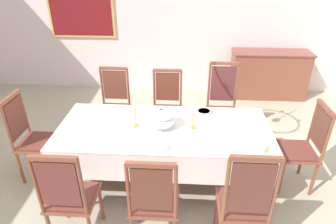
% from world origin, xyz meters
% --- Properties ---
extents(ground, '(7.67, 5.74, 0.04)m').
position_xyz_m(ground, '(0.00, 0.00, -0.02)').
color(ground, '#AEA992').
extents(back_wall, '(7.67, 0.08, 3.08)m').
position_xyz_m(back_wall, '(0.00, 2.91, 1.54)').
color(back_wall, silver).
rests_on(back_wall, ground).
extents(dining_table, '(2.39, 1.04, 0.74)m').
position_xyz_m(dining_table, '(0.00, 0.08, 0.67)').
color(dining_table, brown).
rests_on(dining_table, ground).
extents(tablecloth, '(2.41, 1.06, 0.36)m').
position_xyz_m(tablecloth, '(0.00, 0.08, 0.66)').
color(tablecloth, white).
rests_on(tablecloth, dining_table).
extents(chair_south_a, '(0.44, 0.42, 1.10)m').
position_xyz_m(chair_south_a, '(-0.80, -0.85, 0.56)').
color(chair_south_a, brown).
rests_on(chair_south_a, ground).
extents(chair_north_a, '(0.44, 0.42, 1.08)m').
position_xyz_m(chair_north_a, '(-0.80, 1.00, 0.56)').
color(chair_north_a, brown).
rests_on(chair_north_a, ground).
extents(chair_south_b, '(0.44, 0.42, 1.07)m').
position_xyz_m(chair_south_b, '(-0.02, -0.85, 0.56)').
color(chair_south_b, brown).
rests_on(chair_south_b, ground).
extents(chair_north_b, '(0.44, 0.42, 1.06)m').
position_xyz_m(chair_north_b, '(-0.02, 1.00, 0.55)').
color(chair_north_b, brown).
rests_on(chair_north_b, ground).
extents(chair_south_c, '(0.44, 0.42, 1.17)m').
position_xyz_m(chair_south_c, '(0.77, -0.85, 0.59)').
color(chair_south_c, brown).
rests_on(chair_south_c, ground).
extents(chair_north_c, '(0.44, 0.42, 1.18)m').
position_xyz_m(chair_north_c, '(0.77, 1.01, 0.59)').
color(chair_north_c, brown).
rests_on(chair_north_c, ground).
extents(chair_head_west, '(0.42, 0.44, 1.10)m').
position_xyz_m(chair_head_west, '(-1.60, 0.08, 0.56)').
color(chair_head_west, brown).
rests_on(chair_head_west, ground).
extents(chair_head_east, '(0.42, 0.44, 1.07)m').
position_xyz_m(chair_head_east, '(1.60, 0.08, 0.55)').
color(chair_head_east, brown).
rests_on(chair_head_east, ground).
extents(soup_tureen, '(0.31, 0.31, 0.24)m').
position_xyz_m(soup_tureen, '(-0.03, 0.08, 0.87)').
color(soup_tureen, white).
rests_on(soup_tureen, tablecloth).
extents(candlestick_west, '(0.07, 0.07, 0.34)m').
position_xyz_m(candlestick_west, '(-0.32, 0.08, 0.88)').
color(candlestick_west, gold).
rests_on(candlestick_west, tablecloth).
extents(candlestick_east, '(0.07, 0.07, 0.33)m').
position_xyz_m(candlestick_east, '(0.32, 0.08, 0.88)').
color(candlestick_east, gold).
rests_on(candlestick_east, tablecloth).
extents(bowl_near_left, '(0.18, 0.18, 0.03)m').
position_xyz_m(bowl_near_left, '(0.47, 0.44, 0.77)').
color(bowl_near_left, white).
rests_on(bowl_near_left, tablecloth).
extents(bowl_near_right, '(0.19, 0.19, 0.04)m').
position_xyz_m(bowl_near_right, '(0.96, -0.31, 0.77)').
color(bowl_near_right, white).
rests_on(bowl_near_right, tablecloth).
extents(bowl_far_left, '(0.15, 0.15, 0.03)m').
position_xyz_m(bowl_far_left, '(0.01, -0.34, 0.77)').
color(bowl_far_left, white).
rests_on(bowl_far_left, tablecloth).
extents(spoon_primary, '(0.03, 0.18, 0.01)m').
position_xyz_m(spoon_primary, '(0.59, 0.47, 0.75)').
color(spoon_primary, gold).
rests_on(spoon_primary, tablecloth).
extents(spoon_secondary, '(0.04, 0.18, 0.01)m').
position_xyz_m(spoon_secondary, '(1.08, -0.28, 0.75)').
color(spoon_secondary, gold).
rests_on(spoon_secondary, tablecloth).
extents(sideboard, '(1.44, 0.48, 0.90)m').
position_xyz_m(sideboard, '(1.83, 2.59, 0.45)').
color(sideboard, brown).
rests_on(sideboard, ground).
extents(framed_painting, '(1.25, 0.05, 1.34)m').
position_xyz_m(framed_painting, '(-1.76, 2.85, 1.73)').
color(framed_painting, '#D1B251').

